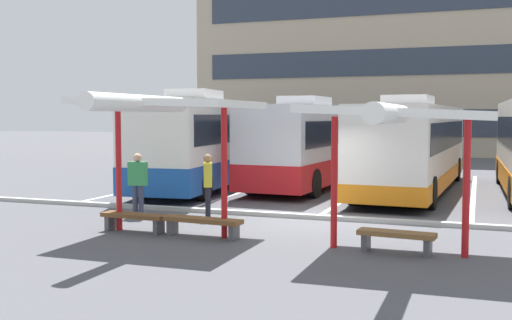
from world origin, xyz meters
TOP-DOWN VIEW (x-y plane):
  - ground_plane at (0.00, 0.00)m, footprint 160.00×160.00m
  - terminal_building at (0.02, 34.90)m, footprint 33.22×13.73m
  - coach_bus_0 at (-5.79, 6.24)m, footprint 3.55×10.76m
  - coach_bus_1 at (-2.04, 8.46)m, footprint 3.07×10.93m
  - coach_bus_2 at (1.88, 7.75)m, footprint 3.10×12.20m
  - lane_stripe_0 at (-7.97, 7.48)m, footprint 0.16×14.00m
  - lane_stripe_1 at (-3.98, 7.48)m, footprint 0.16×14.00m
  - lane_stripe_2 at (0.00, 7.48)m, footprint 0.16×14.00m
  - lane_stripe_3 at (3.98, 7.48)m, footprint 0.16×14.00m
  - waiting_shelter_0 at (-2.65, -2.98)m, footprint 3.77×4.69m
  - bench_0 at (-3.55, -2.83)m, footprint 1.69×0.52m
  - bench_1 at (-1.75, -2.85)m, footprint 1.93×0.57m
  - waiting_shelter_1 at (2.62, -3.18)m, footprint 3.62×4.73m
  - bench_2 at (2.62, -3.01)m, footprint 1.58×0.57m
  - platform_kerb at (0.00, 0.47)m, footprint 44.00×0.24m
  - waiting_passenger_0 at (-4.66, -0.79)m, footprint 0.53×0.27m
  - waiting_passenger_1 at (-2.75, -0.37)m, footprint 0.42×0.55m

SIDE VIEW (x-z plane):
  - ground_plane at x=0.00m, z-range 0.00..0.00m
  - lane_stripe_0 at x=-7.97m, z-range 0.00..0.01m
  - lane_stripe_1 at x=-3.98m, z-range 0.00..0.01m
  - lane_stripe_2 at x=0.00m, z-range 0.00..0.01m
  - lane_stripe_3 at x=3.98m, z-range 0.00..0.01m
  - platform_kerb at x=0.00m, z-range 0.00..0.12m
  - bench_2 at x=2.62m, z-range 0.11..0.56m
  - bench_0 at x=-3.55m, z-range 0.11..0.56m
  - bench_1 at x=-1.75m, z-range 0.12..0.57m
  - waiting_passenger_1 at x=-2.75m, z-range 0.15..1.89m
  - waiting_passenger_0 at x=-4.66m, z-range 0.15..1.90m
  - coach_bus_1 at x=-2.04m, z-range -0.15..3.36m
  - coach_bus_2 at x=1.88m, z-range -0.11..3.37m
  - coach_bus_0 at x=-5.79m, z-range -0.15..3.58m
  - waiting_shelter_1 at x=2.62m, z-range 1.27..4.26m
  - waiting_shelter_0 at x=-2.65m, z-range 1.38..4.59m
  - terminal_building at x=0.02m, z-range -1.36..22.48m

